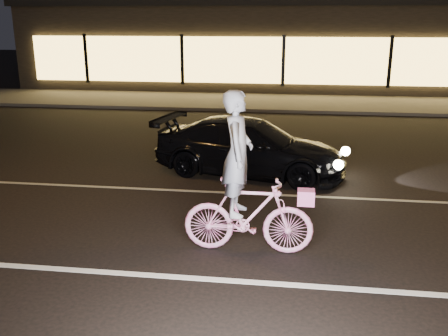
# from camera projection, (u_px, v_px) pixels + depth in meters

# --- Properties ---
(ground) EXTENTS (90.00, 90.00, 0.00)m
(ground) POSITION_uv_depth(u_px,v_px,m) (261.00, 236.00, 8.11)
(ground) COLOR black
(ground) RESTS_ON ground
(lane_stripe_near) EXTENTS (60.00, 0.12, 0.01)m
(lane_stripe_near) POSITION_uv_depth(u_px,v_px,m) (253.00, 282.00, 6.69)
(lane_stripe_near) COLOR silver
(lane_stripe_near) RESTS_ON ground
(lane_stripe_far) EXTENTS (60.00, 0.10, 0.01)m
(lane_stripe_far) POSITION_uv_depth(u_px,v_px,m) (267.00, 194.00, 10.01)
(lane_stripe_far) COLOR gray
(lane_stripe_far) RESTS_ON ground
(sidewalk) EXTENTS (30.00, 4.00, 0.12)m
(sidewalk) POSITION_uv_depth(u_px,v_px,m) (281.00, 103.00, 20.43)
(sidewalk) COLOR #383533
(sidewalk) RESTS_ON ground
(storefront) EXTENTS (25.40, 8.42, 4.20)m
(storefront) POSITION_uv_depth(u_px,v_px,m) (285.00, 43.00, 25.48)
(storefront) COLOR black
(storefront) RESTS_ON ground
(cyclist) EXTENTS (1.95, 0.67, 2.45)m
(cyclist) POSITION_uv_depth(u_px,v_px,m) (245.00, 197.00, 7.35)
(cyclist) COLOR #FF3FAB
(cyclist) RESTS_ON ground
(sedan) EXTENTS (4.56, 2.62, 1.25)m
(sedan) POSITION_uv_depth(u_px,v_px,m) (250.00, 147.00, 11.18)
(sedan) COLOR black
(sedan) RESTS_ON ground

